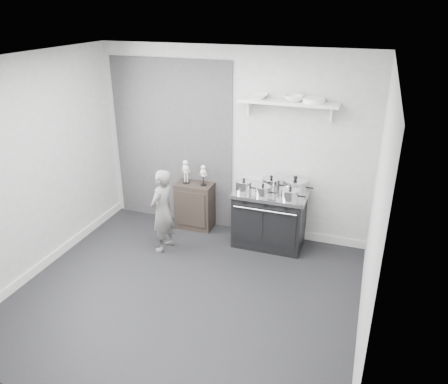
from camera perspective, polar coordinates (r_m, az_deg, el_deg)
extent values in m
plane|color=black|center=(5.41, -5.08, -13.02)|extent=(4.00, 4.00, 0.00)
cube|color=#A0A19E|center=(6.31, 1.11, 6.38)|extent=(4.00, 0.02, 2.70)
cube|color=#A0A19E|center=(3.39, -18.51, -11.35)|extent=(4.00, 0.02, 2.70)
cube|color=#A0A19E|center=(5.82, -23.94, 2.76)|extent=(0.02, 3.60, 2.70)
cube|color=#A0A19E|center=(4.36, 19.09, -3.24)|extent=(0.02, 3.60, 2.70)
cube|color=silver|center=(4.38, -6.39, 16.64)|extent=(4.00, 3.60, 0.02)
cube|color=black|center=(6.67, -6.76, 6.28)|extent=(1.90, 0.02, 2.50)
cube|color=silver|center=(6.59, 9.30, -5.40)|extent=(2.00, 0.03, 0.12)
cube|color=silver|center=(6.34, -21.88, -8.20)|extent=(0.03, 3.60, 0.12)
cube|color=silver|center=(5.82, 8.41, 11.49)|extent=(1.30, 0.26, 0.04)
cube|color=silver|center=(6.04, 3.27, 10.96)|extent=(0.03, 0.12, 0.20)
cube|color=silver|center=(5.84, 13.84, 9.89)|extent=(0.03, 0.12, 0.20)
cube|color=black|center=(6.23, 5.93, -3.62)|extent=(0.96, 0.57, 0.77)
cube|color=silver|center=(6.05, 6.10, -0.19)|extent=(1.02, 0.61, 0.05)
cube|color=black|center=(6.02, 3.16, -4.33)|extent=(0.40, 0.02, 0.50)
cube|color=black|center=(5.93, 7.45, -4.98)|extent=(0.40, 0.02, 0.50)
cylinder|color=silver|center=(5.82, 5.32, -2.46)|extent=(0.86, 0.02, 0.02)
cylinder|color=black|center=(5.87, 2.66, -1.33)|extent=(0.04, 0.03, 0.04)
cylinder|color=black|center=(5.80, 5.38, -1.72)|extent=(0.04, 0.03, 0.04)
cylinder|color=black|center=(5.75, 8.16, -2.11)|extent=(0.04, 0.03, 0.04)
cube|color=black|center=(6.68, -3.83, -1.78)|extent=(0.55, 0.32, 0.72)
imported|color=slate|center=(6.03, -8.04, -2.45)|extent=(0.35, 0.48, 1.19)
cylinder|color=silver|center=(6.00, 2.59, 0.69)|extent=(0.22, 0.22, 0.14)
cylinder|color=silver|center=(5.97, 2.60, 1.40)|extent=(0.22, 0.22, 0.01)
sphere|color=black|center=(5.96, 2.61, 1.64)|extent=(0.04, 0.04, 0.04)
cylinder|color=black|center=(5.96, 3.95, 0.51)|extent=(0.10, 0.02, 0.02)
cylinder|color=silver|center=(6.11, 6.17, 1.02)|extent=(0.25, 0.25, 0.15)
cylinder|color=silver|center=(6.08, 6.20, 1.73)|extent=(0.26, 0.26, 0.01)
sphere|color=black|center=(6.06, 6.21, 1.99)|extent=(0.04, 0.04, 0.04)
cylinder|color=black|center=(6.08, 7.67, 0.82)|extent=(0.10, 0.02, 0.02)
cylinder|color=silver|center=(6.07, 9.25, 0.77)|extent=(0.33, 0.33, 0.16)
cylinder|color=silver|center=(6.04, 9.31, 1.53)|extent=(0.33, 0.33, 0.01)
sphere|color=black|center=(6.02, 9.33, 1.85)|extent=(0.06, 0.06, 0.06)
cylinder|color=black|center=(6.04, 11.14, 0.52)|extent=(0.10, 0.02, 0.02)
cylinder|color=silver|center=(5.82, 8.61, -0.38)|extent=(0.23, 0.23, 0.13)
cylinder|color=silver|center=(5.79, 8.66, 0.29)|extent=(0.24, 0.24, 0.01)
sphere|color=black|center=(5.78, 8.67, 0.55)|extent=(0.04, 0.04, 0.04)
cylinder|color=black|center=(5.80, 10.12, -0.58)|extent=(0.10, 0.02, 0.02)
cylinder|color=silver|center=(5.89, 5.08, 0.09)|extent=(0.20, 0.20, 0.13)
cylinder|color=silver|center=(5.86, 5.11, 0.71)|extent=(0.21, 0.21, 0.01)
sphere|color=black|center=(5.85, 5.11, 0.95)|extent=(0.04, 0.04, 0.04)
cylinder|color=black|center=(5.86, 6.42, -0.09)|extent=(0.10, 0.02, 0.02)
imported|color=white|center=(5.90, 4.39, 12.36)|extent=(0.28, 0.28, 0.07)
imported|color=white|center=(5.80, 9.13, 11.98)|extent=(0.24, 0.24, 0.08)
cylinder|color=white|center=(5.76, 11.66, 11.64)|extent=(0.28, 0.28, 0.06)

